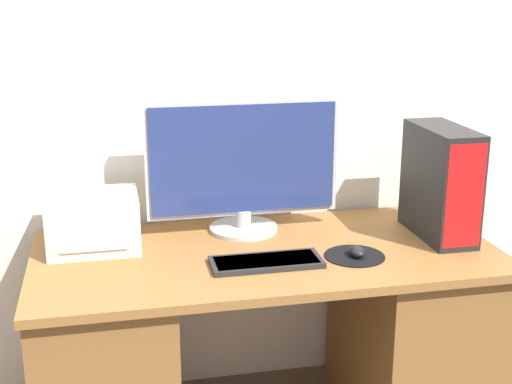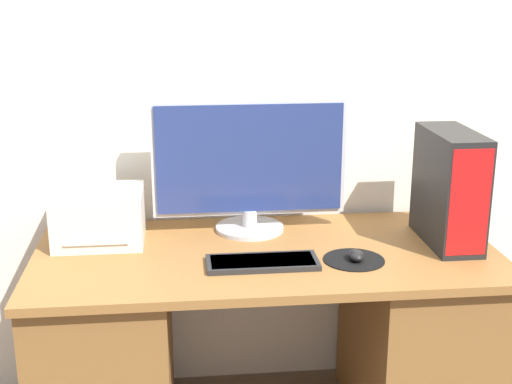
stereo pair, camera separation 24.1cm
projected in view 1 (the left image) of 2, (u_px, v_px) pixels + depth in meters
The scene contains 8 objects.
wall_back at pixel (242, 56), 2.71m from camera, with size 6.40×0.05×2.70m.
desk at pixel (266, 340), 2.58m from camera, with size 1.61×0.75×0.72m.
monitor at pixel (243, 165), 2.61m from camera, with size 0.72×0.26×0.50m.
keyboard at pixel (266, 262), 2.36m from camera, with size 0.37×0.15×0.02m.
mousepad at pixel (354, 256), 2.43m from camera, with size 0.21×0.21×0.00m.
mouse at pixel (357, 252), 2.41m from camera, with size 0.05×0.08×0.04m.
computer_tower at pixel (441, 182), 2.57m from camera, with size 0.15×0.37×0.41m.
printer at pixel (93, 222), 2.50m from camera, with size 0.31×0.29×0.18m.
Camera 1 is at (-0.52, -1.88, 1.63)m, focal length 50.00 mm.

